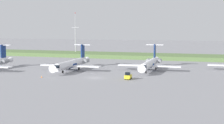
{
  "coord_description": "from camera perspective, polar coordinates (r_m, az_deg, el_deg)",
  "views": [
    {
      "loc": [
        33.83,
        -93.26,
        16.0
      ],
      "look_at": [
        0.0,
        18.88,
        3.0
      ],
      "focal_mm": 51.38,
      "sensor_mm": 36.0,
      "label": 1
    }
  ],
  "objects": [
    {
      "name": "ground_plane",
      "position": [
        128.82,
        1.43,
        -0.8
      ],
      "size": [
        500.0,
        500.0,
        0.0
      ],
      "primitive_type": "plane",
      "color": "gray"
    },
    {
      "name": "grass_berm",
      "position": [
        165.24,
        4.9,
        1.09
      ],
      "size": [
        320.0,
        20.0,
        1.9
      ],
      "primitive_type": "cube",
      "color": "#597542",
      "rests_on": "ground"
    },
    {
      "name": "regional_jet_second",
      "position": [
        118.62,
        -7.1,
        -0.23
      ],
      "size": [
        22.81,
        31.0,
        9.0
      ],
      "color": "white",
      "rests_on": "ground"
    },
    {
      "name": "regional_jet_third",
      "position": [
        118.45,
        6.79,
        -0.24
      ],
      "size": [
        22.81,
        31.0,
        9.0
      ],
      "color": "white",
      "rests_on": "ground"
    },
    {
      "name": "antenna_mast",
      "position": [
        180.37,
        -6.52,
        4.33
      ],
      "size": [
        4.4,
        0.5,
        23.71
      ],
      "color": "#B2B2B7",
      "rests_on": "ground"
    },
    {
      "name": "baggage_tug",
      "position": [
        97.41,
        2.88,
        -2.53
      ],
      "size": [
        1.72,
        3.2,
        2.3
      ],
      "color": "yellow",
      "rests_on": "ground"
    },
    {
      "name": "safety_cone_front_marker",
      "position": [
        103.14,
        -12.4,
        -2.59
      ],
      "size": [
        0.44,
        0.44,
        0.55
      ],
      "primitive_type": "cone",
      "color": "orange",
      "rests_on": "ground"
    }
  ]
}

